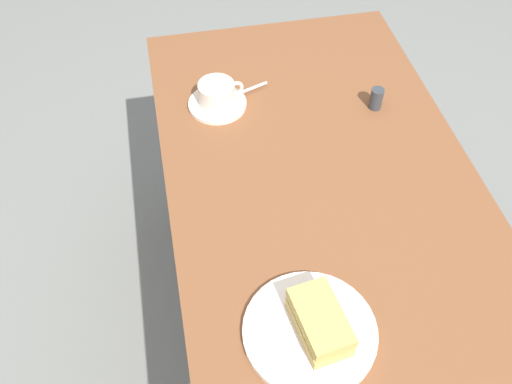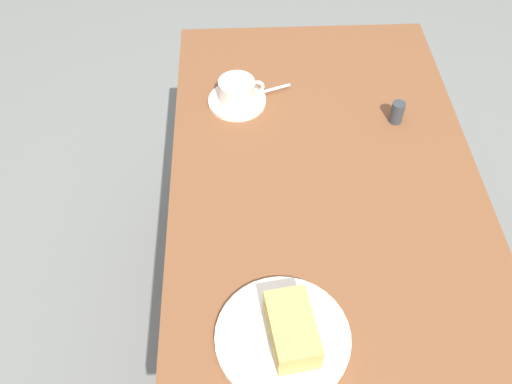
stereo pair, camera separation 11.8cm
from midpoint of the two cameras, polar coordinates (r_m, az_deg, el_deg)
ground_plane at (r=1.85m, az=3.28°, el=-15.37°), size 6.00×6.00×0.00m
dining_table at (r=1.29m, az=4.55°, el=-3.45°), size 1.33×0.69×0.74m
sandwich_plate at (r=1.03m, az=2.19°, el=-14.32°), size 0.24×0.24×0.01m
sandwich_front at (r=1.00m, az=3.12°, el=-13.37°), size 0.14×0.09×0.06m
coffee_saucer at (r=1.42m, az=-6.38°, el=8.81°), size 0.15×0.15×0.01m
coffee_cup at (r=1.39m, az=-6.44°, el=9.92°), size 0.09×0.12×0.06m
spoon at (r=1.44m, az=-3.53°, el=10.17°), size 0.05×0.10×0.01m
salt_shaker at (r=1.41m, az=9.86°, el=9.27°), size 0.03×0.03×0.06m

